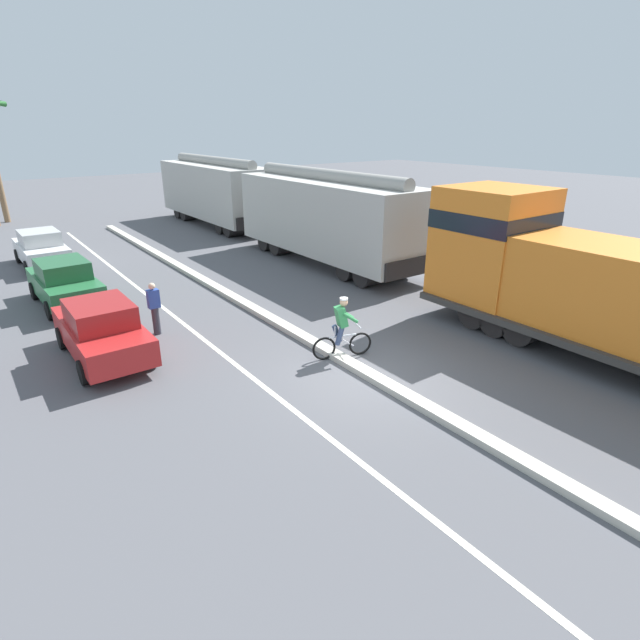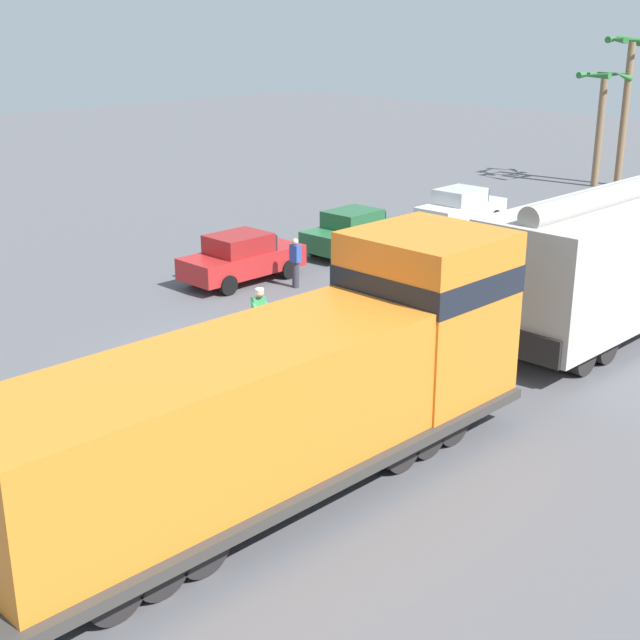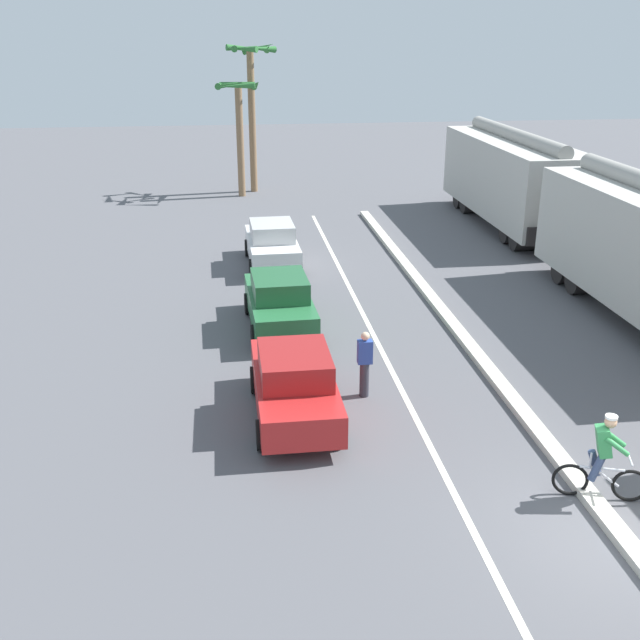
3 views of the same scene
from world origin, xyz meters
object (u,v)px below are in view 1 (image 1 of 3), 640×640
at_px(hopper_car_lead, 327,218).
at_px(pedestrian_by_cars, 154,308).
at_px(parked_car_green, 64,282).
at_px(parked_car_white, 41,248).
at_px(parked_car_red, 102,330).
at_px(cyclist, 342,330).
at_px(hopper_car_middle, 215,192).
at_px(locomotive, 602,293).

height_order(hopper_car_lead, pedestrian_by_cars, hopper_car_lead).
relative_size(parked_car_green, parked_car_white, 1.00).
distance_m(parked_car_red, pedestrian_by_cars, 1.89).
bearing_deg(pedestrian_by_cars, hopper_car_lead, 21.65).
xyz_separation_m(parked_car_green, cyclist, (5.15, -9.13, 0.00)).
relative_size(parked_car_white, cyclist, 2.47).
bearing_deg(parked_car_white, parked_car_red, -91.38).
xyz_separation_m(parked_car_red, parked_car_green, (0.08, 5.33, 0.00)).
height_order(hopper_car_lead, parked_car_green, hopper_car_lead).
xyz_separation_m(hopper_car_middle, parked_car_white, (-10.63, -4.51, -1.26)).
distance_m(hopper_car_middle, parked_car_red, 19.44).
xyz_separation_m(parked_car_green, pedestrian_by_cars, (1.64, -4.53, 0.03)).
relative_size(parked_car_red, pedestrian_by_cars, 2.60).
relative_size(hopper_car_lead, hopper_car_middle, 1.00).
distance_m(locomotive, pedestrian_by_cars, 12.56).
distance_m(locomotive, parked_car_green, 16.98).
height_order(parked_car_green, pedestrian_by_cars, same).
height_order(locomotive, cyclist, locomotive).
xyz_separation_m(locomotive, parked_car_white, (-10.63, 19.24, -0.98)).
xyz_separation_m(hopper_car_lead, cyclist, (-5.68, -8.25, -1.26)).
bearing_deg(hopper_car_lead, parked_car_white, 146.29).
xyz_separation_m(parked_car_red, cyclist, (5.23, -3.80, 0.00)).
xyz_separation_m(parked_car_red, pedestrian_by_cars, (1.71, 0.80, 0.03)).
relative_size(cyclist, pedestrian_by_cars, 1.06).
xyz_separation_m(hopper_car_lead, parked_car_red, (-10.90, -4.45, -1.26)).
bearing_deg(hopper_car_middle, parked_car_white, -156.99).
height_order(locomotive, parked_car_green, locomotive).
distance_m(parked_car_white, pedestrian_by_cars, 10.83).
distance_m(locomotive, hopper_car_middle, 23.76).
bearing_deg(cyclist, hopper_car_lead, 55.47).
height_order(parked_car_white, cyclist, cyclist).
distance_m(locomotive, cyclist, 6.96).
height_order(hopper_car_middle, pedestrian_by_cars, hopper_car_middle).
relative_size(hopper_car_lead, parked_car_green, 2.49).
bearing_deg(parked_car_white, pedestrian_by_cars, -82.40).
bearing_deg(parked_car_white, locomotive, -61.09).
distance_m(hopper_car_lead, parked_car_green, 10.94).
bearing_deg(hopper_car_lead, parked_car_green, 175.34).
relative_size(parked_car_green, cyclist, 2.48).
xyz_separation_m(parked_car_green, parked_car_white, (0.20, 6.21, 0.00)).
bearing_deg(locomotive, cyclist, 145.47).
relative_size(hopper_car_middle, pedestrian_by_cars, 6.54).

